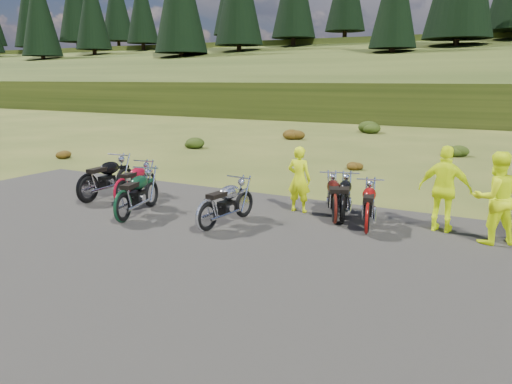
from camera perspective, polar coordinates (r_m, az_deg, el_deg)
The scene contains 28 objects.
ground at distance 10.64m, azimuth -2.13°, elevation -5.45°, with size 300.00×300.00×0.00m, color #394717.
gravel_pad at distance 9.08m, azimuth -8.60°, elevation -8.90°, with size 20.00×12.00×0.04m, color black.
hill_slope at distance 59.02m, azimuth 23.51°, elevation 8.62°, with size 300.00×46.00×3.00m, color #263612, non-canonical shape.
hill_plateau at distance 118.86m, azimuth 26.20°, elevation 10.02°, with size 300.00×90.00×9.17m, color #263612.
conifer_5 at distance 140.94m, azimuth -24.65°, elevation 17.85°, with size 6.16×6.16×16.00m.
conifer_8 at distance 118.96m, azimuth -24.32°, elevation 19.20°, with size 7.92×7.92×20.00m.
conifer_9 at distance 118.42m, azimuth -20.03°, elevation 19.92°, with size 7.48×7.48×19.00m.
conifer_10 at distance 118.38m, azimuth -15.67°, elevation 20.16°, with size 7.04×7.04×18.00m.
conifer_11 at distance 96.45m, azimuth -23.56°, elevation 18.54°, with size 6.60×6.60×17.00m.
conifer_12 at distance 96.07m, azimuth -18.29°, elevation 19.38°, with size 6.16×6.16×16.00m.
conifer_13 at distance 96.44m, azimuth -12.96°, elevation 20.08°, with size 5.72×5.72×15.00m.
conifer_14 at distance 97.56m, azimuth -7.67°, elevation 20.60°, with size 5.28×5.28×14.00m.
shrub_0 at distance 22.79m, azimuth -20.95°, elevation 4.19°, with size 0.77×0.77×0.45m, color #5A2A0B.
shrub_1 at distance 24.73m, azimuth -7.15°, elevation 5.76°, with size 1.03×1.03×0.61m, color #1E320C.
shrub_2 at distance 27.88m, azimuth 4.15°, elevation 6.79°, with size 1.30×1.30×0.77m, color #5A2A0B.
shrub_3 at distance 31.87m, azimuth 12.92°, elevation 7.41°, with size 1.56×1.56×0.92m, color #1E320C.
shrub_4 at distance 19.00m, azimuth 10.97°, elevation 3.22°, with size 0.77×0.77×0.45m, color #5A2A0B.
shrub_5 at distance 23.55m, azimuth 21.68°, elevation 4.58°, with size 1.03×1.03×0.61m, color #1E320C.
motorcycle_0 at distance 14.30m, azimuth -18.57°, elevation -1.32°, with size 2.29×0.76×1.20m, color black, non-canonical shape.
motorcycle_1 at distance 13.87m, azimuth -15.00°, elevation -1.51°, with size 2.01×0.67×1.05m, color maroon, non-canonical shape.
motorcycle_2 at distance 12.18m, azimuth -14.89°, elevation -3.51°, with size 2.18×0.73×1.14m, color black, non-canonical shape.
motorcycle_3 at distance 11.11m, azimuth -5.60°, elevation -4.70°, with size 2.07×0.69×1.09m, color #ACACB1, non-canonical shape.
motorcycle_4 at distance 11.81m, azimuth 8.93°, elevation -3.73°, with size 2.00×0.67×1.05m, color #4A120C, non-canonical shape.
motorcycle_5 at distance 11.86m, azimuth 9.81°, elevation -3.69°, with size 1.98×0.66×1.04m, color black, non-canonical shape.
motorcycle_6 at distance 11.18m, azimuth 12.48°, elevation -4.84°, with size 1.97×0.66×1.03m, color maroon, non-canonical shape.
person_middle at distance 12.57m, azimuth 4.94°, elevation 1.33°, with size 0.61×0.40×1.67m, color #CDE30B.
person_right_a at distance 11.20m, azimuth 25.60°, elevation -0.76°, with size 0.92×0.72×1.90m, color #CDE30B.
person_right_b at distance 11.63m, azimuth 20.76°, elevation 0.17°, with size 1.12×0.47×1.91m, color #CDE30B.
Camera 1 is at (5.12, -8.70, 3.36)m, focal length 35.00 mm.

